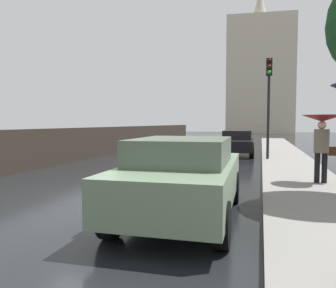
{
  "coord_description": "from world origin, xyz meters",
  "views": [
    {
      "loc": [
        3.94,
        -6.59,
        1.76
      ],
      "look_at": [
        0.56,
        5.49,
        0.96
      ],
      "focal_mm": 35.68,
      "sensor_mm": 36.0,
      "label": 1
    }
  ],
  "objects_px": {
    "traffic_light": "(269,90)",
    "car_black_mid_road": "(237,143)",
    "car_green_near_kerb": "(183,176)",
    "pedestrian_with_umbrella_near": "(322,130)"
  },
  "relations": [
    {
      "from": "car_green_near_kerb",
      "to": "pedestrian_with_umbrella_near",
      "type": "xyz_separation_m",
      "value": [
        2.93,
        3.74,
        0.78
      ]
    },
    {
      "from": "car_green_near_kerb",
      "to": "car_black_mid_road",
      "type": "distance_m",
      "value": 12.28
    },
    {
      "from": "car_green_near_kerb",
      "to": "pedestrian_with_umbrella_near",
      "type": "bearing_deg",
      "value": 50.69
    },
    {
      "from": "pedestrian_with_umbrella_near",
      "to": "car_black_mid_road",
      "type": "bearing_deg",
      "value": 113.65
    },
    {
      "from": "car_green_near_kerb",
      "to": "car_black_mid_road",
      "type": "relative_size",
      "value": 1.07
    },
    {
      "from": "car_green_near_kerb",
      "to": "traffic_light",
      "type": "relative_size",
      "value": 0.97
    },
    {
      "from": "traffic_light",
      "to": "car_black_mid_road",
      "type": "bearing_deg",
      "value": 119.72
    },
    {
      "from": "car_black_mid_road",
      "to": "pedestrian_with_umbrella_near",
      "type": "height_order",
      "value": "pedestrian_with_umbrella_near"
    },
    {
      "from": "car_black_mid_road",
      "to": "car_green_near_kerb",
      "type": "bearing_deg",
      "value": -91.48
    },
    {
      "from": "car_black_mid_road",
      "to": "traffic_light",
      "type": "relative_size",
      "value": 0.9
    }
  ]
}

